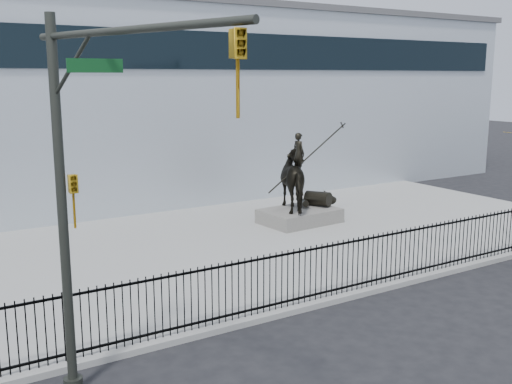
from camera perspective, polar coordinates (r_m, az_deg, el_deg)
ground at (r=15.46m, az=9.70°, el=-11.75°), size 120.00×120.00×0.00m
plaza at (r=20.85m, az=-3.23°, el=-5.33°), size 30.00×12.00×0.15m
building at (r=32.05m, az=-14.75°, el=8.10°), size 44.00×14.00×9.00m
picket_fence at (r=16.03m, az=6.81°, el=-7.38°), size 22.10×0.10×1.50m
statue_plinth at (r=23.98m, az=4.17°, el=-2.29°), size 3.09×2.23×0.56m
equestrian_statue at (r=23.73m, az=4.33°, el=1.12°), size 3.79×2.47×3.22m
traffic_signal_left at (r=10.50m, az=-15.69°, el=0.10°), size 1.52×4.84×7.00m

